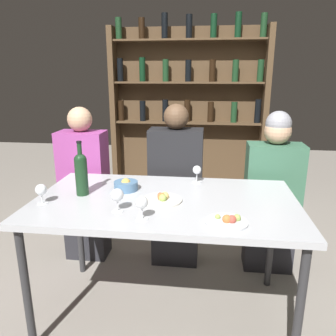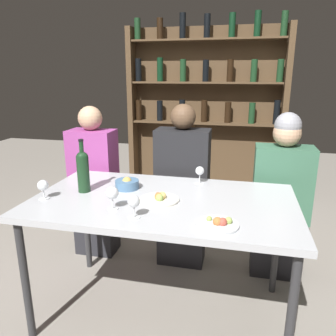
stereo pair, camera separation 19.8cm
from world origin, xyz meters
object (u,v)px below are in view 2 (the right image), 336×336
seated_person_center (183,192)px  food_plate_1 (218,224)px  wine_glass_0 (112,194)px  seated_person_right (280,201)px  wine_bottle (83,169)px  snack_bowl (127,184)px  seated_person_left (95,186)px  wine_glass_3 (43,186)px  food_plate_0 (159,199)px  wine_glass_1 (200,172)px  wine_glass_2 (134,202)px

seated_person_center → food_plate_1: bearing=-69.6°
wine_glass_0 → seated_person_right: size_ratio=0.10×
wine_bottle → snack_bowl: size_ratio=2.20×
food_plate_1 → seated_person_left: (-1.08, 0.91, -0.20)m
wine_glass_3 → food_plate_1: size_ratio=0.55×
food_plate_0 → snack_bowl: size_ratio=1.54×
food_plate_1 → food_plate_0: bearing=144.7°
wine_glass_0 → wine_glass_3: wine_glass_0 is taller
snack_bowl → wine_bottle: bearing=-155.5°
seated_person_left → food_plate_1: bearing=-40.1°
wine_glass_1 → seated_person_center: 0.43m
wine_glass_1 → seated_person_center: seated_person_center is taller
seated_person_center → snack_bowl: bearing=-118.2°
wine_glass_3 → snack_bowl: (0.41, 0.28, -0.05)m
snack_bowl → seated_person_left: seated_person_left is taller
wine_glass_0 → seated_person_center: seated_person_center is taller
wine_glass_2 → seated_person_center: 0.95m
seated_person_center → seated_person_right: (0.72, -0.00, -0.01)m
wine_glass_1 → food_plate_0: wine_glass_1 is taller
food_plate_1 → snack_bowl: size_ratio=1.39×
wine_glass_1 → seated_person_left: (-0.90, 0.30, -0.27)m
food_plate_1 → wine_glass_0: bearing=172.2°
seated_person_left → seated_person_right: size_ratio=1.01×
seated_person_right → seated_person_left: bearing=180.0°
wine_glass_0 → seated_person_center: 0.90m
food_plate_1 → snack_bowl: snack_bowl is taller
food_plate_0 → snack_bowl: bearing=147.9°
wine_bottle → seated_person_left: seated_person_left is taller
seated_person_left → seated_person_right: (1.46, -0.00, 0.00)m
wine_glass_1 → seated_person_left: bearing=161.8°
wine_bottle → snack_bowl: 0.29m
wine_glass_3 → food_plate_0: 0.68m
wine_bottle → snack_bowl: bearing=24.5°
seated_person_center → food_plate_0: bearing=-91.4°
wine_glass_2 → snack_bowl: (-0.19, 0.41, -0.05)m
snack_bowl → food_plate_0: bearing=-32.1°
wine_bottle → seated_person_left: 0.73m
food_plate_0 → seated_person_center: seated_person_center is taller
seated_person_left → seated_person_center: seated_person_center is taller
wine_glass_2 → food_plate_0: (0.07, 0.25, -0.07)m
seated_person_left → seated_person_center: bearing=0.0°
wine_glass_3 → seated_person_left: seated_person_left is taller
wine_glass_3 → seated_person_right: seated_person_right is taller
food_plate_1 → wine_glass_1: bearing=105.7°
food_plate_1 → snack_bowl: 0.73m
wine_glass_1 → wine_glass_3: (-0.84, -0.48, -0.00)m
seated_person_left → wine_glass_1: bearing=-18.2°
snack_bowl → seated_person_left: size_ratio=0.12×
wine_bottle → wine_glass_3: size_ratio=2.85×
seated_person_right → seated_person_center: bearing=180.0°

